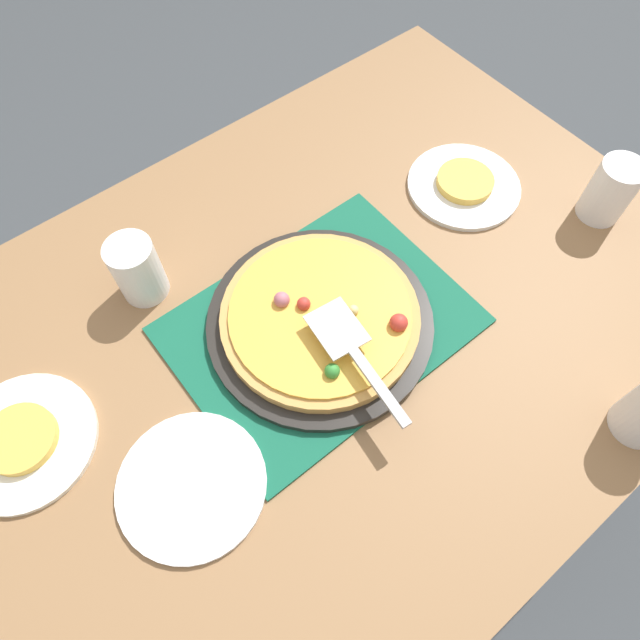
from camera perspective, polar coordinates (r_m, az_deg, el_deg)
The scene contains 13 objects.
ground_plane at distance 1.65m, azimuth -0.00°, elevation -13.15°, with size 8.00×8.00×0.00m, color #3D4247.
dining_table at distance 1.05m, azimuth -0.00°, elevation -3.45°, with size 1.40×1.00×0.75m.
placemat at distance 0.95m, azimuth -0.00°, elevation -0.50°, with size 0.48×0.36×0.01m, color #145B42.
pizza_pan at distance 0.94m, azimuth -0.00°, elevation -0.21°, with size 0.38×0.38×0.01m, color black.
pizza at distance 0.92m, azimuth 0.06°, elevation 0.37°, with size 0.33×0.33×0.05m.
plate_near_left at distance 1.16m, azimuth 14.43°, elevation 13.10°, with size 0.22×0.22×0.01m, color white.
plate_far_right at distance 0.98m, azimuth -27.95°, elevation -10.87°, with size 0.22×0.22×0.01m, color white.
plate_side at distance 0.87m, azimuth -12.95°, elevation -16.08°, with size 0.22×0.22×0.01m, color white.
served_slice_left at distance 1.15m, azimuth 14.57°, elevation 13.53°, with size 0.11×0.11×0.02m, color #EAB747.
served_slice_right at distance 0.96m, azimuth -28.27°, elevation -10.62°, with size 0.11×0.11×0.02m, color #EAB747.
cup_far at distance 1.17m, azimuth 27.49°, elevation 11.61°, with size 0.08×0.08×0.12m, color white.
cup_corner at distance 0.98m, azimuth -18.12°, elevation 4.89°, with size 0.08×0.08×0.12m, color white.
pizza_server at distance 0.85m, azimuth 3.48°, elevation -3.25°, with size 0.08×0.23×0.01m.
Camera 1 is at (-0.28, -0.35, 1.58)m, focal length 31.39 mm.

